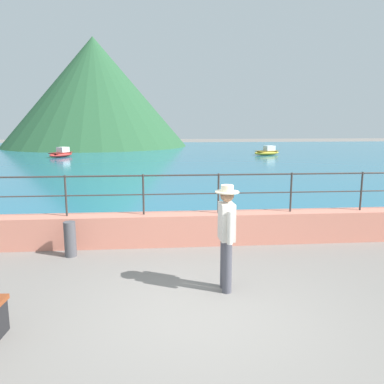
{
  "coord_description": "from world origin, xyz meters",
  "views": [
    {
      "loc": [
        -0.5,
        -5.26,
        2.72
      ],
      "look_at": [
        0.28,
        3.7,
        1.1
      ],
      "focal_mm": 36.29,
      "sensor_mm": 36.0,
      "label": 1
    }
  ],
  "objects_px": {
    "bollard": "(70,239)",
    "boat_2": "(267,152)",
    "person_walking": "(226,232)",
    "boat_1": "(61,154)"
  },
  "relations": [
    {
      "from": "person_walking",
      "to": "boat_1",
      "type": "relative_size",
      "value": 0.72
    },
    {
      "from": "boat_1",
      "to": "bollard",
      "type": "bearing_deg",
      "value": -76.2
    },
    {
      "from": "boat_1",
      "to": "person_walking",
      "type": "bearing_deg",
      "value": -71.12
    },
    {
      "from": "person_walking",
      "to": "boat_2",
      "type": "height_order",
      "value": "person_walking"
    },
    {
      "from": "bollard",
      "to": "boat_1",
      "type": "relative_size",
      "value": 0.3
    },
    {
      "from": "boat_1",
      "to": "boat_2",
      "type": "xyz_separation_m",
      "value": [
        16.58,
        0.4,
        0.0
      ]
    },
    {
      "from": "bollard",
      "to": "boat_2",
      "type": "bearing_deg",
      "value": 65.42
    },
    {
      "from": "boat_2",
      "to": "person_walking",
      "type": "bearing_deg",
      "value": -107.25
    },
    {
      "from": "bollard",
      "to": "boat_1",
      "type": "distance_m",
      "value": 24.02
    },
    {
      "from": "bollard",
      "to": "boat_2",
      "type": "xyz_separation_m",
      "value": [
        10.85,
        23.73,
        -0.04
      ]
    }
  ]
}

